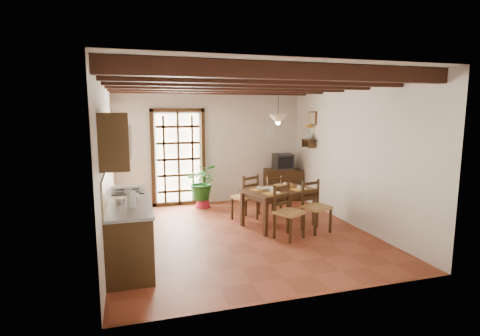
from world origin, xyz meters
name	(u,v)px	position (x,y,z in m)	size (l,w,h in m)	color
ground_plane	(241,233)	(0.00, 0.00, 0.00)	(5.00, 5.00, 0.00)	brown
room_shell	(241,134)	(0.00, 0.00, 1.82)	(4.52, 5.02, 2.81)	silver
ceiling_beams	(241,83)	(0.00, 0.00, 2.69)	(4.50, 4.34, 0.20)	black
french_door	(178,156)	(-0.80, 2.45, 1.18)	(1.26, 0.11, 2.32)	white
kitchen_counter	(129,228)	(-1.96, -0.60, 0.47)	(0.64, 2.25, 1.38)	black
upper_cabinet	(115,140)	(-2.08, -1.30, 1.85)	(0.35, 0.80, 0.70)	black
range_hood	(119,142)	(-2.05, -0.05, 1.73)	(0.38, 0.60, 0.54)	white
counter_items	(128,195)	(-1.95, -0.51, 0.96)	(0.50, 1.43, 0.25)	black
dining_table	(279,194)	(0.85, 0.27, 0.63)	(1.51, 1.20, 0.72)	#3B2313
chair_near_left	(288,222)	(0.72, -0.48, 0.30)	(0.58, 0.57, 0.95)	#B2864B
chair_near_right	(316,216)	(1.36, -0.28, 0.30)	(0.53, 0.51, 0.94)	#B2864B
chair_far_left	(245,206)	(0.33, 0.82, 0.30)	(0.57, 0.56, 0.95)	#B2864B
chair_far_right	(270,202)	(0.96, 1.01, 0.27)	(0.47, 0.46, 0.87)	#B2864B
table_setting	(279,190)	(0.85, 0.27, 0.71)	(0.96, 0.64, 0.09)	orange
table_bowl	(268,189)	(0.61, 0.24, 0.75)	(0.22, 0.22, 0.05)	white
sideboard	(283,184)	(1.76, 2.23, 0.39)	(0.92, 0.41, 0.78)	black
crt_tv	(283,162)	(1.76, 2.22, 0.97)	(0.49, 0.46, 0.39)	black
fuse_box	(270,130)	(1.50, 2.48, 1.75)	(0.25, 0.03, 0.32)	white
plant_pot	(203,203)	(-0.31, 2.06, 0.11)	(0.35, 0.35, 0.22)	maroon
potted_plant	(203,183)	(-0.31, 2.06, 0.57)	(1.99, 1.70, 2.21)	#144C19
wall_shelf	(309,142)	(2.14, 1.60, 1.51)	(0.20, 0.42, 0.20)	black
shelf_vase	(309,136)	(2.14, 1.60, 1.65)	(0.15, 0.15, 0.15)	#B2BFB2
shelf_flowers	(309,127)	(2.14, 1.60, 1.86)	(0.14, 0.14, 0.36)	orange
framed_picture	(313,118)	(2.22, 1.60, 2.05)	(0.03, 0.32, 0.32)	brown
pendant_lamp	(278,118)	(0.85, 0.37, 2.08)	(0.36, 0.36, 0.84)	black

